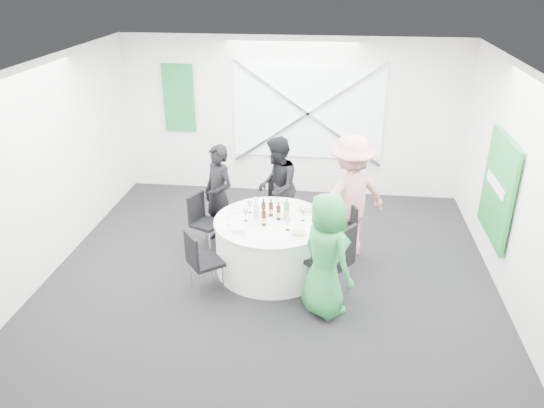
# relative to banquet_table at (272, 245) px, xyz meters

# --- Properties ---
(floor) EXTENTS (6.00, 6.00, 0.00)m
(floor) POSITION_rel_banquet_table_xyz_m (0.00, -0.20, -0.38)
(floor) COLOR black
(floor) RESTS_ON ground
(ceiling) EXTENTS (6.00, 6.00, 0.00)m
(ceiling) POSITION_rel_banquet_table_xyz_m (0.00, -0.20, 2.42)
(ceiling) COLOR silver
(ceiling) RESTS_ON wall_back
(wall_back) EXTENTS (6.00, 0.00, 6.00)m
(wall_back) POSITION_rel_banquet_table_xyz_m (0.00, 2.80, 1.02)
(wall_back) COLOR white
(wall_back) RESTS_ON floor
(wall_front) EXTENTS (6.00, 0.00, 6.00)m
(wall_front) POSITION_rel_banquet_table_xyz_m (0.00, -3.20, 1.02)
(wall_front) COLOR white
(wall_front) RESTS_ON floor
(wall_left) EXTENTS (0.00, 6.00, 6.00)m
(wall_left) POSITION_rel_banquet_table_xyz_m (-3.00, -0.20, 1.02)
(wall_left) COLOR white
(wall_left) RESTS_ON floor
(wall_right) EXTENTS (0.00, 6.00, 6.00)m
(wall_right) POSITION_rel_banquet_table_xyz_m (3.00, -0.20, 1.02)
(wall_right) COLOR white
(wall_right) RESTS_ON floor
(window_panel) EXTENTS (2.60, 0.03, 1.60)m
(window_panel) POSITION_rel_banquet_table_xyz_m (0.30, 2.76, 1.12)
(window_panel) COLOR silver
(window_panel) RESTS_ON wall_back
(window_brace_a) EXTENTS (2.63, 0.05, 1.84)m
(window_brace_a) POSITION_rel_banquet_table_xyz_m (0.30, 2.72, 1.12)
(window_brace_a) COLOR silver
(window_brace_a) RESTS_ON window_panel
(window_brace_b) EXTENTS (2.63, 0.05, 1.84)m
(window_brace_b) POSITION_rel_banquet_table_xyz_m (0.30, 2.72, 1.12)
(window_brace_b) COLOR silver
(window_brace_b) RESTS_ON window_panel
(green_banner) EXTENTS (0.55, 0.04, 1.20)m
(green_banner) POSITION_rel_banquet_table_xyz_m (-2.00, 2.75, 1.32)
(green_banner) COLOR #166F28
(green_banner) RESTS_ON wall_back
(green_sign) EXTENTS (0.05, 1.20, 1.40)m
(green_sign) POSITION_rel_banquet_table_xyz_m (2.94, 0.40, 0.82)
(green_sign) COLOR #177E2C
(green_sign) RESTS_ON wall_right
(banquet_table) EXTENTS (1.56, 1.56, 0.76)m
(banquet_table) POSITION_rel_banquet_table_xyz_m (0.00, 0.00, 0.00)
(banquet_table) COLOR white
(banquet_table) RESTS_ON floor
(chair_back) EXTENTS (0.39, 0.40, 0.84)m
(chair_back) POSITION_rel_banquet_table_xyz_m (-0.03, 1.19, 0.11)
(chair_back) COLOR black
(chair_back) RESTS_ON floor
(chair_back_left) EXTENTS (0.51, 0.51, 0.84)m
(chair_back_left) POSITION_rel_banquet_table_xyz_m (-1.09, 0.50, 0.11)
(chair_back_left) COLOR black
(chair_back_left) RESTS_ON floor
(chair_back_right) EXTENTS (0.51, 0.51, 0.87)m
(chair_back_right) POSITION_rel_banquet_table_xyz_m (0.96, 0.36, 0.13)
(chair_back_right) COLOR black
(chair_back_right) RESTS_ON floor
(chair_front_right) EXTENTS (0.65, 0.64, 1.02)m
(chair_front_right) POSITION_rel_banquet_table_xyz_m (0.86, -0.59, 0.22)
(chair_front_right) COLOR black
(chair_front_right) RESTS_ON floor
(chair_front_left) EXTENTS (0.55, 0.54, 0.85)m
(chair_front_left) POSITION_rel_banquet_table_xyz_m (-0.84, -0.66, 0.12)
(chair_front_left) COLOR black
(chair_front_left) RESTS_ON floor
(person_man_back_left) EXTENTS (0.66, 0.64, 1.53)m
(person_man_back_left) POSITION_rel_banquet_table_xyz_m (-0.88, 0.73, 0.38)
(person_man_back_left) COLOR black
(person_man_back_left) RESTS_ON floor
(person_man_back) EXTENTS (0.45, 0.78, 1.56)m
(person_man_back) POSITION_rel_banquet_table_xyz_m (-0.05, 1.10, 0.40)
(person_man_back) COLOR black
(person_man_back) RESTS_ON floor
(person_woman_pink) EXTENTS (1.28, 1.04, 1.80)m
(person_woman_pink) POSITION_rel_banquet_table_xyz_m (1.03, 0.59, 0.52)
(person_woman_pink) COLOR tan
(person_woman_pink) RESTS_ON floor
(person_woman_green) EXTENTS (0.87, 0.90, 1.56)m
(person_woman_green) POSITION_rel_banquet_table_xyz_m (0.75, -0.88, 0.40)
(person_woman_green) COLOR #278F41
(person_woman_green) RESTS_ON floor
(plate_back) EXTENTS (0.27, 0.27, 0.01)m
(plate_back) POSITION_rel_banquet_table_xyz_m (-0.07, 0.50, 0.39)
(plate_back) COLOR white
(plate_back) RESTS_ON banquet_table
(plate_back_left) EXTENTS (0.26, 0.26, 0.01)m
(plate_back_left) POSITION_rel_banquet_table_xyz_m (-0.51, 0.27, 0.39)
(plate_back_left) COLOR white
(plate_back_left) RESTS_ON banquet_table
(plate_back_right) EXTENTS (0.29, 0.29, 0.04)m
(plate_back_right) POSITION_rel_banquet_table_xyz_m (0.42, 0.33, 0.40)
(plate_back_right) COLOR white
(plate_back_right) RESTS_ON banquet_table
(plate_front_right) EXTENTS (0.28, 0.28, 0.04)m
(plate_front_right) POSITION_rel_banquet_table_xyz_m (0.39, -0.37, 0.40)
(plate_front_right) COLOR white
(plate_front_right) RESTS_ON banquet_table
(plate_front_left) EXTENTS (0.28, 0.28, 0.01)m
(plate_front_left) POSITION_rel_banquet_table_xyz_m (-0.41, -0.35, 0.39)
(plate_front_left) COLOR white
(plate_front_left) RESTS_ON banquet_table
(napkin) EXTENTS (0.17, 0.11, 0.05)m
(napkin) POSITION_rel_banquet_table_xyz_m (-0.39, -0.39, 0.42)
(napkin) COLOR white
(napkin) RESTS_ON plate_front_left
(beer_bottle_a) EXTENTS (0.06, 0.06, 0.26)m
(beer_bottle_a) POSITION_rel_banquet_table_xyz_m (-0.13, 0.10, 0.48)
(beer_bottle_a) COLOR #3C1C0A
(beer_bottle_a) RESTS_ON banquet_table
(beer_bottle_b) EXTENTS (0.06, 0.06, 0.25)m
(beer_bottle_b) POSITION_rel_banquet_table_xyz_m (-0.03, 0.13, 0.47)
(beer_bottle_b) COLOR #3C1C0A
(beer_bottle_b) RESTS_ON banquet_table
(beer_bottle_c) EXTENTS (0.06, 0.06, 0.25)m
(beer_bottle_c) POSITION_rel_banquet_table_xyz_m (0.08, 0.03, 0.48)
(beer_bottle_c) COLOR #3C1C0A
(beer_bottle_c) RESTS_ON banquet_table
(beer_bottle_d) EXTENTS (0.06, 0.06, 0.26)m
(beer_bottle_d) POSITION_rel_banquet_table_xyz_m (-0.09, -0.16, 0.48)
(beer_bottle_d) COLOR #3C1C0A
(beer_bottle_d) RESTS_ON banquet_table
(green_water_bottle) EXTENTS (0.08, 0.08, 0.30)m
(green_water_bottle) POSITION_rel_banquet_table_xyz_m (0.19, 0.07, 0.50)
(green_water_bottle) COLOR green
(green_water_bottle) RESTS_ON banquet_table
(clear_water_bottle) EXTENTS (0.08, 0.08, 0.28)m
(clear_water_bottle) POSITION_rel_banquet_table_xyz_m (-0.21, -0.01, 0.49)
(clear_water_bottle) COLOR silver
(clear_water_bottle) RESTS_ON banquet_table
(wine_glass_a) EXTENTS (0.07, 0.07, 0.17)m
(wine_glass_a) POSITION_rel_banquet_table_xyz_m (-0.33, 0.20, 0.50)
(wine_glass_a) COLOR white
(wine_glass_a) RESTS_ON banquet_table
(wine_glass_b) EXTENTS (0.07, 0.07, 0.17)m
(wine_glass_b) POSITION_rel_banquet_table_xyz_m (0.23, -0.26, 0.50)
(wine_glass_b) COLOR white
(wine_glass_b) RESTS_ON banquet_table
(wine_glass_c) EXTENTS (0.07, 0.07, 0.17)m
(wine_glass_c) POSITION_rel_banquet_table_xyz_m (-0.27, 0.33, 0.50)
(wine_glass_c) COLOR white
(wine_glass_c) RESTS_ON banquet_table
(wine_glass_d) EXTENTS (0.07, 0.07, 0.17)m
(wine_glass_d) POSITION_rel_banquet_table_xyz_m (-0.35, -0.06, 0.50)
(wine_glass_d) COLOR white
(wine_glass_d) RESTS_ON banquet_table
(wine_glass_e) EXTENTS (0.07, 0.07, 0.17)m
(wine_glass_e) POSITION_rel_banquet_table_xyz_m (0.41, 0.04, 0.50)
(wine_glass_e) COLOR white
(wine_glass_e) RESTS_ON banquet_table
(fork_a) EXTENTS (0.08, 0.14, 0.01)m
(fork_a) POSITION_rel_banquet_table_xyz_m (-0.40, 0.41, 0.38)
(fork_a) COLOR silver
(fork_a) RESTS_ON banquet_table
(knife_a) EXTENTS (0.08, 0.14, 0.01)m
(knife_a) POSITION_rel_banquet_table_xyz_m (-0.57, 0.08, 0.38)
(knife_a) COLOR silver
(knife_a) RESTS_ON banquet_table
(fork_b) EXTENTS (0.15, 0.03, 0.01)m
(fork_b) POSITION_rel_banquet_table_xyz_m (0.13, 0.56, 0.38)
(fork_b) COLOR silver
(fork_b) RESTS_ON banquet_table
(knife_b) EXTENTS (0.15, 0.02, 0.01)m
(knife_b) POSITION_rel_banquet_table_xyz_m (-0.14, 0.56, 0.38)
(knife_b) COLOR silver
(knife_b) RESTS_ON banquet_table
(fork_c) EXTENTS (0.09, 0.14, 0.01)m
(fork_c) POSITION_rel_banquet_table_xyz_m (0.56, 0.14, 0.38)
(fork_c) COLOR silver
(fork_c) RESTS_ON banquet_table
(knife_c) EXTENTS (0.10, 0.13, 0.01)m
(knife_c) POSITION_rel_banquet_table_xyz_m (0.37, 0.44, 0.38)
(knife_c) COLOR silver
(knife_c) RESTS_ON banquet_table
(fork_d) EXTENTS (0.11, 0.12, 0.01)m
(fork_d) POSITION_rel_banquet_table_xyz_m (-0.52, -0.25, 0.38)
(fork_d) COLOR silver
(fork_d) RESTS_ON banquet_table
(knife_d) EXTENTS (0.12, 0.12, 0.01)m
(knife_d) POSITION_rel_banquet_table_xyz_m (-0.27, -0.51, 0.38)
(knife_d) COLOR silver
(knife_d) RESTS_ON banquet_table
(fork_e) EXTENTS (0.11, 0.13, 0.01)m
(fork_e) POSITION_rel_banquet_table_xyz_m (0.32, -0.48, 0.38)
(fork_e) COLOR silver
(fork_e) RESTS_ON banquet_table
(knife_e) EXTENTS (0.11, 0.12, 0.01)m
(knife_e) POSITION_rel_banquet_table_xyz_m (0.53, -0.23, 0.38)
(knife_e) COLOR silver
(knife_e) RESTS_ON banquet_table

